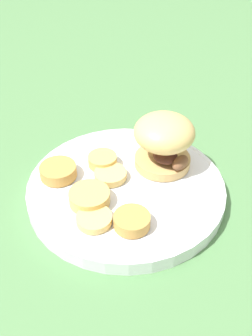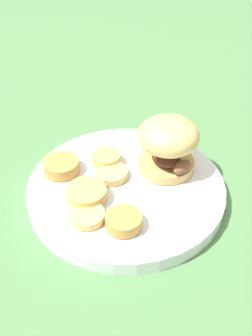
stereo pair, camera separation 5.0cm
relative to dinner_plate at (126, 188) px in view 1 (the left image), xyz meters
The scene contains 9 objects.
ground_plane 0.01m from the dinner_plate, ahead, with size 4.00×4.00×0.00m, color #4C7A47.
dinner_plate is the anchor object (origin of this frame).
sandwich 0.08m from the dinner_plate, 65.55° to the right, with size 0.09×0.08×0.08m.
potato_round_0 0.03m from the dinner_plate, 50.64° to the left, with size 0.04×0.04×0.01m, color #DBB766.
potato_round_1 0.06m from the dinner_plate, 116.33° to the left, with size 0.05×0.05×0.02m, color tan.
potato_round_2 0.08m from the dinner_plate, behind, with size 0.04×0.04×0.02m, color #BC8942.
potato_round_3 0.09m from the dinner_plate, 68.68° to the left, with size 0.05×0.05×0.02m, color #BC8942.
potato_round_4 0.05m from the dinner_plate, 27.53° to the left, with size 0.04×0.04×0.01m, color tan.
potato_round_5 0.08m from the dinner_plate, 139.27° to the left, with size 0.04×0.04×0.01m, color #DBB766.
Camera 1 is at (-0.38, 0.08, 0.36)m, focal length 42.00 mm.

